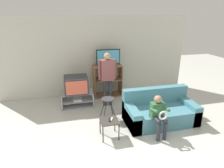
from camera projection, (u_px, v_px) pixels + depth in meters
name	position (u px, v px, depth m)	size (l,w,h in m)	color
ground_plane	(130.00, 168.00, 3.36)	(18.00, 18.00, 0.00)	beige
wall_back	(96.00, 57.00, 6.25)	(6.40, 0.06, 2.60)	beige
tv_stand	(77.00, 99.00, 5.65)	(0.94, 0.52, 0.45)	#A8A8AD
television_main	(76.00, 84.00, 5.49)	(0.68, 0.60, 0.48)	#2D2D33
media_shelf	(107.00, 80.00, 6.30)	(0.93, 0.48, 1.06)	#8E6642
television_flat	(108.00, 58.00, 6.03)	(0.78, 0.20, 0.52)	black
folding_stool	(108.00, 102.00, 4.85)	(0.37, 0.41, 0.58)	black
snack_table	(109.00, 123.00, 4.13)	(0.40, 0.40, 0.42)	#38332D
remote_control_black	(110.00, 120.00, 4.12)	(0.04, 0.14, 0.02)	black
remote_control_white	(112.00, 119.00, 4.14)	(0.04, 0.14, 0.02)	silver
couch	(159.00, 112.00, 4.78)	(1.77, 0.90, 0.83)	teal
person_standing_adult	(107.00, 75.00, 5.43)	(0.53, 0.20, 1.61)	#2D2D33
person_seated_child	(159.00, 113.00, 4.14)	(0.33, 0.43, 0.94)	#2D2D38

